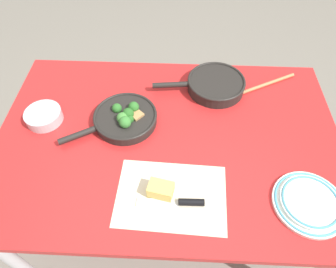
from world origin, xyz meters
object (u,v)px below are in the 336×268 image
object	(u,v)px
grater_knife	(180,202)
wooden_spoon	(249,90)
prep_bowl_steel	(44,116)
dinner_plate_stack	(310,202)
skillet_eggs	(215,84)
skillet_broccoli	(125,118)
cheese_block	(161,190)

from	to	relation	value
grater_knife	wooden_spoon	bearing A→B (deg)	-119.15
grater_knife	prep_bowl_steel	world-z (taller)	prep_bowl_steel
grater_knife	dinner_plate_stack	distance (m)	0.42
skillet_eggs	prep_bowl_steel	size ratio (longest dim) A/B	2.81
wooden_spoon	prep_bowl_steel	world-z (taller)	prep_bowl_steel
skillet_eggs	skillet_broccoli	bearing A→B (deg)	23.63
wooden_spoon	cheese_block	size ratio (longest dim) A/B	3.98
skillet_eggs	grater_knife	world-z (taller)	skillet_eggs
grater_knife	dinner_plate_stack	xyz separation A→B (m)	(0.42, 0.02, 0.00)
skillet_broccoli	skillet_eggs	world-z (taller)	skillet_broccoli
wooden_spoon	cheese_block	world-z (taller)	cheese_block
wooden_spoon	grater_knife	size ratio (longest dim) A/B	1.65
cheese_block	prep_bowl_steel	world-z (taller)	cheese_block
grater_knife	cheese_block	size ratio (longest dim) A/B	2.41
wooden_spoon	cheese_block	bearing A→B (deg)	27.37
skillet_eggs	cheese_block	xyz separation A→B (m)	(-0.21, -0.52, -0.00)
skillet_eggs	dinner_plate_stack	size ratio (longest dim) A/B	1.71
skillet_eggs	grater_knife	distance (m)	0.57
skillet_eggs	dinner_plate_stack	world-z (taller)	skillet_eggs
skillet_eggs	cheese_block	world-z (taller)	skillet_eggs
grater_knife	dinner_plate_stack	bearing A→B (deg)	-178.92
wooden_spoon	grater_knife	world-z (taller)	grater_knife
grater_knife	skillet_eggs	bearing A→B (deg)	-105.37
skillet_broccoli	dinner_plate_stack	world-z (taller)	skillet_broccoli
skillet_broccoli	cheese_block	size ratio (longest dim) A/B	3.96
dinner_plate_stack	grater_knife	bearing A→B (deg)	-177.74
skillet_broccoli	cheese_block	bearing A→B (deg)	87.68
wooden_spoon	prep_bowl_steel	size ratio (longest dim) A/B	2.54
skillet_eggs	grater_knife	bearing A→B (deg)	69.65
skillet_broccoli	prep_bowl_steel	bearing A→B (deg)	-29.53
skillet_eggs	grater_knife	xyz separation A→B (m)	(-0.14, -0.56, -0.02)
skillet_broccoli	wooden_spoon	bearing A→B (deg)	171.30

